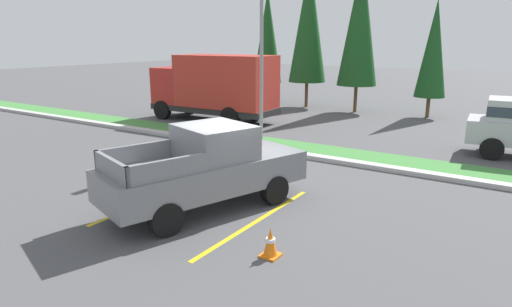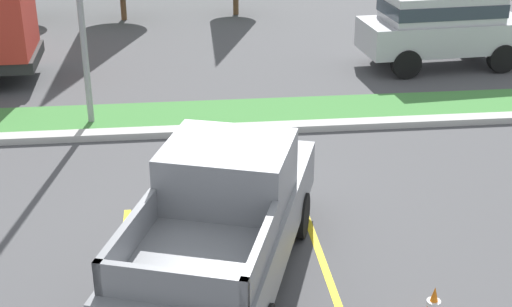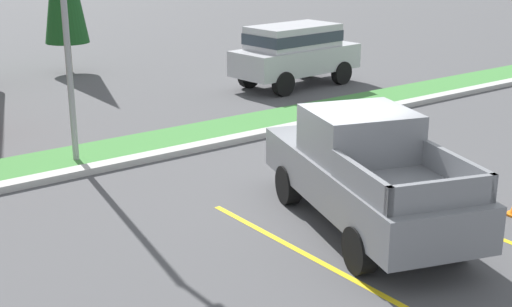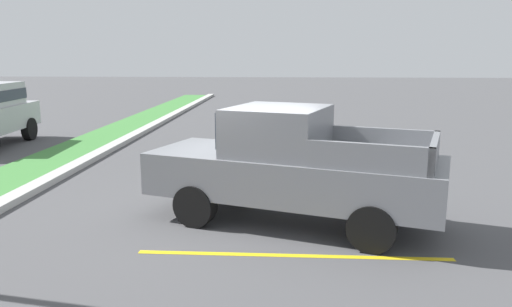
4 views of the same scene
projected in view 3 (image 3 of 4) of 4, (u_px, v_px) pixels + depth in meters
ground_plane at (341, 211)px, 13.35m from camera, size 120.00×120.00×0.00m
parking_line_near at (297, 250)px, 11.74m from camera, size 0.12×4.80×0.01m
parking_line_far at (420, 208)px, 13.51m from camera, size 0.12×4.80×0.01m
curb_strip at (199, 146)px, 17.14m from camera, size 56.00×0.40×0.15m
grass_median at (176, 138)px, 18.00m from camera, size 56.00×1.80×0.06m
pickup_truck_main at (364, 172)px, 12.36m from camera, size 3.45×5.55×2.10m
suv_distant at (295, 50)px, 23.85m from camera, size 4.73×2.25×2.10m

